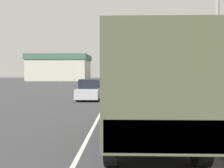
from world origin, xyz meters
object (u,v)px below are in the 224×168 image
object	(u,v)px
military_truck	(147,85)
car_third_ahead	(124,82)
lamp_post	(211,21)
car_nearest_ahead	(90,90)
car_fourth_ahead	(126,81)
car_second_ahead	(132,86)
car_farthest_ahead	(125,79)

from	to	relation	value
military_truck	car_third_ahead	xyz separation A→B (m)	(-0.31, 34.62, -1.00)
military_truck	lamp_post	xyz separation A→B (m)	(2.68, 2.37, 2.36)
car_nearest_ahead	car_third_ahead	world-z (taller)	car_third_ahead
car_third_ahead	car_fourth_ahead	distance (m)	11.11
car_third_ahead	car_second_ahead	bearing A→B (deg)	-87.17
car_second_ahead	lamp_post	size ratio (longest dim) A/B	0.63
car_nearest_ahead	car_second_ahead	size ratio (longest dim) A/B	1.12
car_second_ahead	car_third_ahead	xyz separation A→B (m)	(-0.65, 13.06, 0.01)
military_truck	car_fourth_ahead	xyz separation A→B (m)	(0.20, 45.72, -1.11)
military_truck	car_farthest_ahead	size ratio (longest dim) A/B	1.59
car_third_ahead	lamp_post	size ratio (longest dim) A/B	0.65
military_truck	car_farthest_ahead	xyz separation A→B (m)	(0.13, 56.62, -0.97)
car_fourth_ahead	car_farthest_ahead	bearing A→B (deg)	90.38
car_third_ahead	lamp_post	bearing A→B (deg)	-84.70
car_second_ahead	car_third_ahead	distance (m)	13.07
lamp_post	car_third_ahead	bearing A→B (deg)	95.30
car_third_ahead	military_truck	bearing A→B (deg)	-89.48
car_third_ahead	lamp_post	xyz separation A→B (m)	(2.99, -32.25, 3.37)
car_second_ahead	lamp_post	xyz separation A→B (m)	(2.34, -19.19, 3.38)
military_truck	car_second_ahead	bearing A→B (deg)	89.12
car_second_ahead	lamp_post	world-z (taller)	lamp_post
car_nearest_ahead	car_third_ahead	xyz separation A→B (m)	(3.00, 20.98, 0.01)
military_truck	car_farthest_ahead	world-z (taller)	military_truck
military_truck	car_nearest_ahead	distance (m)	14.08
car_nearest_ahead	lamp_post	distance (m)	13.20
car_second_ahead	lamp_post	bearing A→B (deg)	-83.04
car_fourth_ahead	military_truck	bearing A→B (deg)	-90.25
car_fourth_ahead	lamp_post	xyz separation A→B (m)	(2.48, -43.34, 3.47)
car_fourth_ahead	lamp_post	bearing A→B (deg)	-86.73
car_nearest_ahead	lamp_post	size ratio (longest dim) A/B	0.71
military_truck	car_third_ahead	world-z (taller)	military_truck
lamp_post	car_second_ahead	bearing A→B (deg)	96.96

